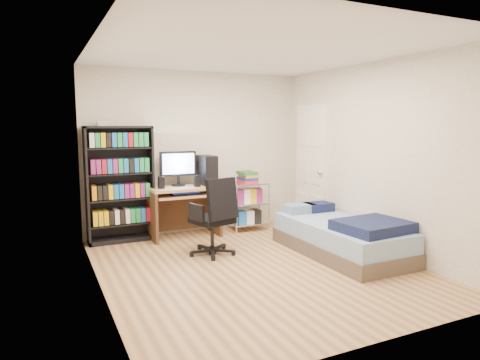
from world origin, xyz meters
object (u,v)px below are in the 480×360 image
bed (342,236)px  computer_desk (189,190)px  media_shelf (120,183)px  office_chair (214,230)px

bed → computer_desk: bearing=129.7°
media_shelf → office_chair: size_ratio=1.70×
media_shelf → office_chair: bearing=-50.7°
computer_desk → bed: (1.48, -1.78, -0.45)m
media_shelf → computer_desk: media_shelf is taller
media_shelf → computer_desk: size_ratio=1.35×
office_chair → bed: size_ratio=0.54×
office_chair → bed: (1.51, -0.69, -0.09)m
media_shelf → bed: (2.48, -1.88, -0.62)m
office_chair → bed: office_chair is taller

